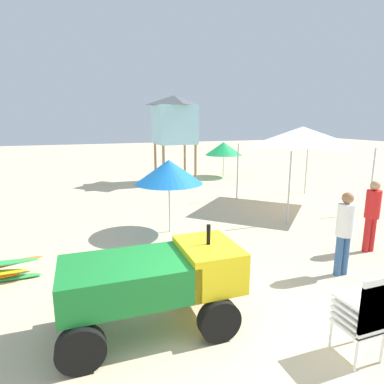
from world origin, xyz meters
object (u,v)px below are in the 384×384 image
(beach_umbrella_left, at_px, (224,149))
(beach_umbrella_far, at_px, (169,172))
(utility_cart, at_px, (155,279))
(popup_canopy, at_px, (302,136))
(lifeguard_tower, at_px, (174,120))
(lifeguard_near_left, at_px, (345,228))
(stacked_plastic_chairs, at_px, (366,311))
(lifeguard_near_center, at_px, (372,212))

(beach_umbrella_left, bearing_deg, beach_umbrella_far, -124.49)
(utility_cart, height_order, beach_umbrella_far, beach_umbrella_far)
(utility_cart, xyz_separation_m, beach_umbrella_far, (1.38, 4.02, 0.87))
(popup_canopy, height_order, beach_umbrella_left, popup_canopy)
(lifeguard_tower, height_order, beach_umbrella_far, lifeguard_tower)
(lifeguard_near_left, distance_m, beach_umbrella_far, 4.41)
(beach_umbrella_left, bearing_deg, lifeguard_tower, -168.71)
(beach_umbrella_left, distance_m, beach_umbrella_far, 9.18)
(lifeguard_tower, bearing_deg, stacked_plastic_chairs, -96.49)
(beach_umbrella_far, bearing_deg, lifeguard_near_center, -36.39)
(lifeguard_tower, distance_m, beach_umbrella_left, 3.29)
(stacked_plastic_chairs, height_order, lifeguard_near_center, lifeguard_near_center)
(utility_cart, relative_size, beach_umbrella_left, 1.32)
(utility_cart, xyz_separation_m, popup_canopy, (6.41, 5.10, 1.66))
(lifeguard_near_left, bearing_deg, beach_umbrella_far, 124.19)
(beach_umbrella_left, bearing_deg, lifeguard_near_left, -103.83)
(popup_canopy, bearing_deg, lifeguard_tower, 114.67)
(beach_umbrella_left, bearing_deg, lifeguard_near_center, -96.87)
(lifeguard_near_center, distance_m, beach_umbrella_far, 4.94)
(utility_cart, distance_m, lifeguard_near_left, 3.85)
(lifeguard_near_left, distance_m, popup_canopy, 5.56)
(lifeguard_near_left, bearing_deg, utility_cart, -173.80)
(popup_canopy, relative_size, beach_umbrella_far, 1.63)
(lifeguard_tower, bearing_deg, utility_cart, -108.54)
(lifeguard_tower, bearing_deg, beach_umbrella_left, 11.29)
(stacked_plastic_chairs, relative_size, lifeguard_tower, 0.29)
(stacked_plastic_chairs, bearing_deg, beach_umbrella_far, 99.04)
(stacked_plastic_chairs, xyz_separation_m, lifeguard_near_left, (1.56, 1.96, 0.26))
(lifeguard_near_left, height_order, beach_umbrella_far, beach_umbrella_far)
(lifeguard_near_left, height_order, beach_umbrella_left, beach_umbrella_left)
(lifeguard_near_left, height_order, lifeguard_near_center, lifeguard_near_center)
(utility_cart, distance_m, lifeguard_tower, 11.82)
(utility_cart, bearing_deg, beach_umbrella_left, 60.42)
(popup_canopy, bearing_deg, utility_cart, -141.46)
(utility_cart, height_order, lifeguard_tower, lifeguard_tower)
(lifeguard_tower, xyz_separation_m, beach_umbrella_left, (2.88, 0.58, -1.49))
(lifeguard_near_center, xyz_separation_m, beach_umbrella_left, (1.26, 10.47, 0.55))
(beach_umbrella_left, xyz_separation_m, beach_umbrella_far, (-5.20, -7.57, 0.15))
(lifeguard_near_left, relative_size, lifeguard_near_center, 1.00)
(popup_canopy, distance_m, lifeguard_tower, 6.52)
(lifeguard_near_left, bearing_deg, stacked_plastic_chairs, -128.53)
(utility_cart, xyz_separation_m, lifeguard_near_center, (5.31, 1.12, 0.17))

